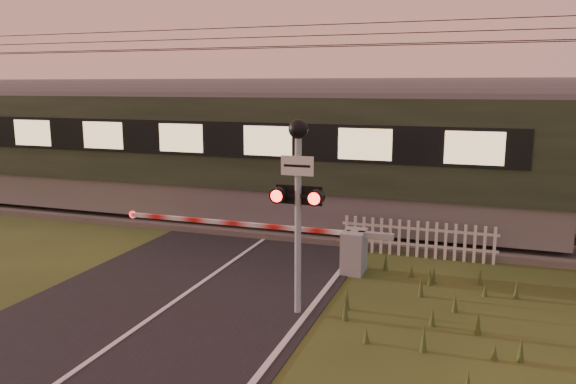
% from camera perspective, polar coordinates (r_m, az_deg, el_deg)
% --- Properties ---
extents(ground, '(160.00, 160.00, 0.00)m').
position_cam_1_polar(ground, '(12.11, -11.02, -10.66)').
color(ground, '#2D3C17').
rests_on(ground, ground).
extents(road, '(6.00, 140.00, 0.03)m').
position_cam_1_polar(road, '(11.91, -11.52, -11.00)').
color(road, black).
rests_on(road, ground).
extents(track_bed, '(140.00, 3.40, 0.39)m').
position_cam_1_polar(track_bed, '(17.73, -0.47, -3.29)').
color(track_bed, '#47423D').
rests_on(track_bed, ground).
extents(overhead_wires, '(120.00, 0.62, 0.62)m').
position_cam_1_polar(overhead_wires, '(17.24, -0.50, 15.27)').
color(overhead_wires, black).
rests_on(overhead_wires, ground).
extents(boom_gate, '(7.14, 0.78, 1.04)m').
position_cam_1_polar(boom_gate, '(13.52, 5.10, -5.60)').
color(boom_gate, gray).
rests_on(boom_gate, ground).
extents(crossing_signal, '(0.96, 0.37, 3.78)m').
position_cam_1_polar(crossing_signal, '(10.49, 1.03, 0.98)').
color(crossing_signal, gray).
rests_on(crossing_signal, ground).
extents(picket_fence, '(3.98, 0.08, 0.96)m').
position_cam_1_polar(picket_fence, '(14.89, 13.02, -4.67)').
color(picket_fence, silver).
rests_on(picket_fence, ground).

